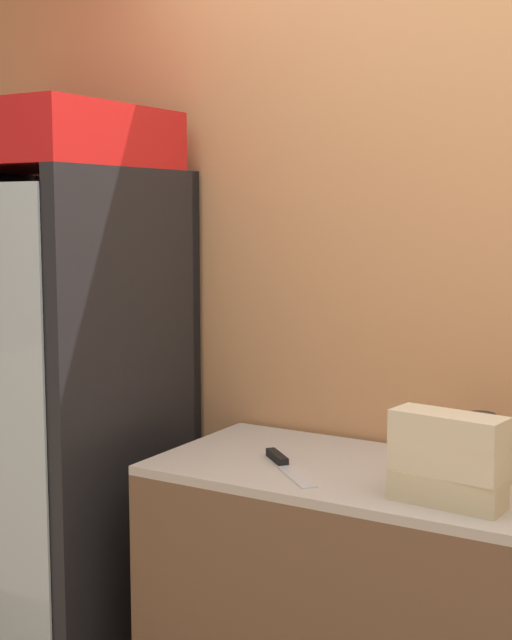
# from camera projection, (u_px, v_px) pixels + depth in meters

# --- Properties ---
(beverage_cooler) EXTENTS (0.73, 0.68, 1.88)m
(beverage_cooler) POSITION_uv_depth(u_px,v_px,m) (57.00, 381.00, 2.90)
(beverage_cooler) COLOR black
(beverage_cooler) RESTS_ON ground_plane
(sandwich_stack_bottom) EXTENTS (0.27, 0.12, 0.07)m
(sandwich_stack_bottom) POSITION_uv_depth(u_px,v_px,m) (447.00, 489.00, 2.09)
(sandwich_stack_bottom) COLOR beige
(sandwich_stack_bottom) RESTS_ON prep_counter
(sandwich_stack_middle) EXTENTS (0.28, 0.13, 0.07)m
(sandwich_stack_middle) POSITION_uv_depth(u_px,v_px,m) (448.00, 459.00, 2.08)
(sandwich_stack_middle) COLOR beige
(sandwich_stack_middle) RESTS_ON sandwich_stack_bottom
(sandwich_stack_top) EXTENTS (0.28, 0.14, 0.07)m
(sandwich_stack_top) POSITION_uv_depth(u_px,v_px,m) (449.00, 429.00, 2.07)
(sandwich_stack_top) COLOR beige
(sandwich_stack_top) RESTS_ON sandwich_stack_middle
(sandwich_flat_right) EXTENTS (0.27, 0.17, 0.07)m
(sandwich_flat_right) POSITION_uv_depth(u_px,v_px,m) (468.00, 465.00, 2.30)
(sandwich_flat_right) COLOR beige
(sandwich_flat_right) RESTS_ON prep_counter
(chefs_knife) EXTENTS (0.26, 0.24, 0.02)m
(chefs_knife) POSITION_uv_depth(u_px,v_px,m) (283.00, 463.00, 2.41)
(chefs_knife) COLOR silver
(chefs_knife) RESTS_ON prep_counter
(condiment_jar) EXTENTS (0.09, 0.09, 0.14)m
(condiment_jar) POSITION_uv_depth(u_px,v_px,m) (480.00, 439.00, 2.42)
(condiment_jar) COLOR silver
(condiment_jar) RESTS_ON prep_counter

